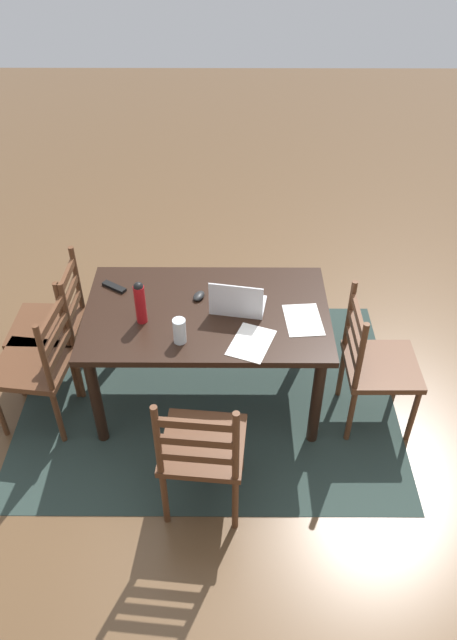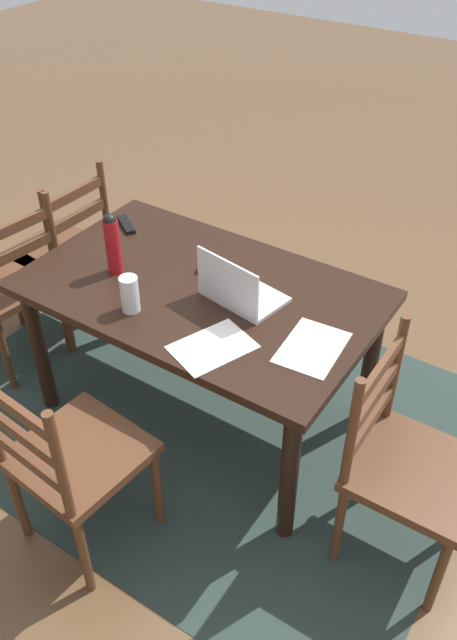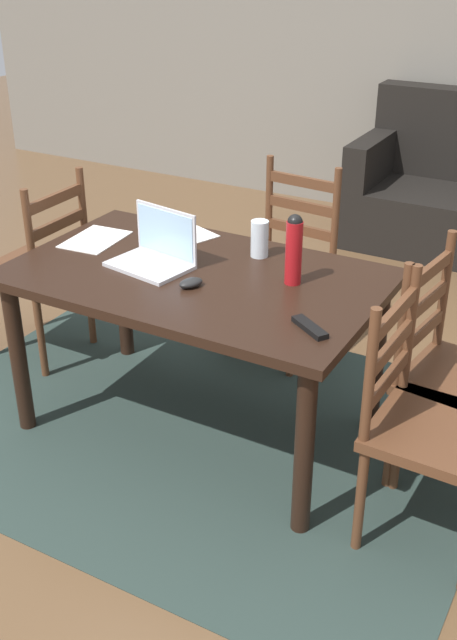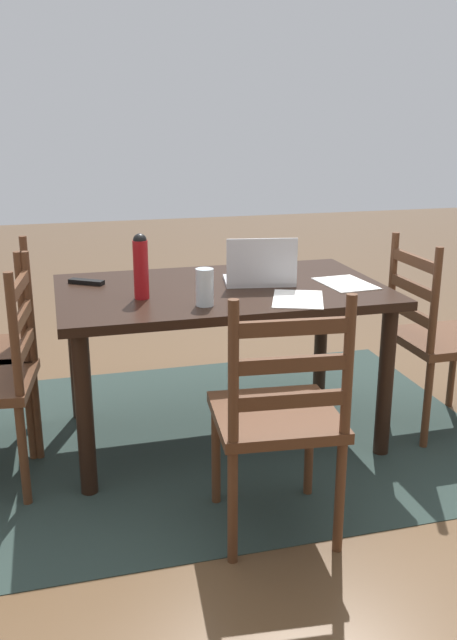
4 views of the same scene
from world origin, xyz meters
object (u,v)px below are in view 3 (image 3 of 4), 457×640
Objects in this scene: water_bottle at (294,248)px; laptop at (157,251)px; chair_left_far at (38,270)px; chair_right_far at (456,376)px; computer_mouse at (191,283)px; drinking_glass at (260,239)px; tv_remote at (310,327)px; dining_table at (196,294)px; chair_far_head at (283,265)px; chair_right_near at (429,426)px.

laptop is at bearing -169.77° from water_bottle.
chair_left_far and chair_right_far have the same top height.
laptop reaches higher than computer_mouse.
drinking_glass is 0.67m from tv_remote.
drinking_glass is (0.14, 0.28, 0.17)m from dining_table.
dining_table is 5.28× the size of water_bottle.
water_bottle is 0.30m from drinking_glass.
computer_mouse is at bearing -87.05° from chair_far_head.
chair_right_far is 0.96m from drinking_glass.
chair_left_far is at bearing 170.03° from chair_right_near.
dining_table is 0.84m from chair_far_head.
dining_table is 1.56× the size of chair_right_far.
laptop is at bearing -102.82° from chair_far_head.
chair_right_near is at bearing -9.97° from chair_left_far.
water_bottle is at bearing -37.00° from drinking_glass.
chair_right_far is 5.59× the size of tv_remote.
water_bottle is 0.41m from computer_mouse.
laptop is at bearing 171.59° from chair_right_near.
chair_right_near is 1.43m from chair_far_head.
computer_mouse is 0.55m from tv_remote.
chair_right_near is 0.52m from tv_remote.
laptop reaches higher than chair_left_far.
laptop is 1.26× the size of water_bottle.
chair_far_head is at bearing 148.09° from chair_right_far.
dining_table is 0.17m from computer_mouse.
computer_mouse reaches higher than dining_table.
computer_mouse is at bearing -66.62° from dining_table.
dining_table is 0.46m from water_bottle.
chair_left_far is at bearing 176.70° from water_bottle.
chair_left_far is 1.16m from computer_mouse.
tv_remote is (0.78, -0.22, -0.05)m from laptop.
chair_right_far is 0.78m from water_bottle.
drinking_glass reaches higher than computer_mouse.
tv_remote is (0.59, -1.04, 0.29)m from chair_far_head.
drinking_glass is (-0.24, 0.18, -0.07)m from water_bottle.
tv_remote is at bearing -13.94° from chair_left_far.
tv_remote is at bearing -20.44° from dining_table.
chair_right_far reaches higher than drinking_glass.
chair_left_far is at bearing -148.08° from chair_far_head.
chair_right_far is (1.03, 0.19, -0.18)m from dining_table.
water_bottle is at bearing -3.30° from chair_left_far.
chair_right_near is 0.82m from water_bottle.
chair_right_near is at bearing 20.87° from computer_mouse.
chair_right_near is at bearing -23.32° from water_bottle.
laptop is at bearing -171.22° from chair_right_far.
laptop is (-1.21, -0.19, 0.33)m from chair_right_far.
computer_mouse reaches higher than tv_remote.
water_bottle is (0.38, 0.10, 0.24)m from dining_table.
computer_mouse is at bearing 113.00° from tv_remote.
dining_table is 1.06m from chair_right_near.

